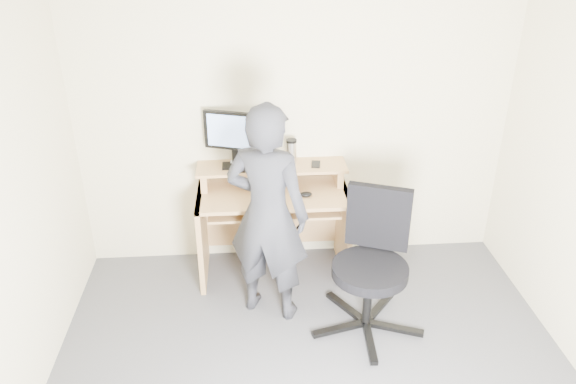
{
  "coord_description": "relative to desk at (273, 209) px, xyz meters",
  "views": [
    {
      "loc": [
        -0.39,
        -2.49,
        2.78
      ],
      "look_at": [
        -0.11,
        1.05,
        0.95
      ],
      "focal_mm": 35.0,
      "sensor_mm": 36.0,
      "label": 1
    }
  ],
  "objects": [
    {
      "name": "charger",
      "position": [
        -0.24,
        -0.03,
        0.38
      ],
      "size": [
        0.05,
        0.05,
        0.03
      ],
      "primitive_type": "cube",
      "rotation": [
        0.0,
        0.0,
        -0.13
      ],
      "color": "black",
      "rests_on": "desk"
    },
    {
      "name": "person",
      "position": [
        -0.07,
        -0.58,
        0.28
      ],
      "size": [
        0.71,
        0.6,
        1.66
      ],
      "primitive_type": "imported",
      "rotation": [
        0.0,
        0.0,
        2.74
      ],
      "color": "black",
      "rests_on": "ground"
    },
    {
      "name": "smartphone",
      "position": [
        0.35,
        0.06,
        0.37
      ],
      "size": [
        0.09,
        0.14,
        0.01
      ],
      "primitive_type": "cube",
      "rotation": [
        0.0,
        0.0,
        -0.15
      ],
      "color": "black",
      "rests_on": "desk"
    },
    {
      "name": "back_wall",
      "position": [
        0.2,
        0.22,
        0.7
      ],
      "size": [
        3.5,
        0.02,
        2.5
      ],
      "primitive_type": "cube",
      "color": "beige",
      "rests_on": "ground"
    },
    {
      "name": "travel_mug",
      "position": [
        0.16,
        0.1,
        0.46
      ],
      "size": [
        0.1,
        0.1,
        0.19
      ],
      "primitive_type": "cylinder",
      "rotation": [
        0.0,
        0.0,
        0.19
      ],
      "color": "silver",
      "rests_on": "desk"
    },
    {
      "name": "keyboard",
      "position": [
        0.0,
        -0.17,
        0.12
      ],
      "size": [
        0.49,
        0.27,
        0.03
      ],
      "primitive_type": "cube",
      "rotation": [
        0.0,
        0.0,
        0.21
      ],
      "color": "black",
      "rests_on": "desk"
    },
    {
      "name": "monitor",
      "position": [
        -0.29,
        0.07,
        0.64
      ],
      "size": [
        0.47,
        0.19,
        0.46
      ],
      "rotation": [
        0.0,
        0.0,
        -0.32
      ],
      "color": "black",
      "rests_on": "desk"
    },
    {
      "name": "headphones",
      "position": [
        -0.25,
        0.13,
        0.37
      ],
      "size": [
        0.16,
        0.16,
        0.06
      ],
      "primitive_type": "torus",
      "rotation": [
        0.26,
        0.0,
        -0.06
      ],
      "color": "silver",
      "rests_on": "desk"
    },
    {
      "name": "desk",
      "position": [
        0.0,
        0.0,
        0.0
      ],
      "size": [
        1.2,
        0.6,
        0.91
      ],
      "color": "tan",
      "rests_on": "ground"
    },
    {
      "name": "external_drive",
      "position": [
        -0.09,
        0.06,
        0.46
      ],
      "size": [
        0.09,
        0.14,
        0.2
      ],
      "primitive_type": "cube",
      "rotation": [
        0.0,
        0.0,
        0.15
      ],
      "color": "black",
      "rests_on": "desk"
    },
    {
      "name": "mouse",
      "position": [
        0.25,
        -0.18,
        0.22
      ],
      "size": [
        0.1,
        0.07,
        0.04
      ],
      "primitive_type": "ellipsoid",
      "rotation": [
        0.0,
        0.0,
        -0.07
      ],
      "color": "black",
      "rests_on": "desk"
    },
    {
      "name": "office_chair",
      "position": [
        0.66,
        -0.78,
        0.01
      ],
      "size": [
        0.81,
        0.79,
        1.02
      ],
      "rotation": [
        0.0,
        0.0,
        -0.38
      ],
      "color": "black",
      "rests_on": "ground"
    }
  ]
}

